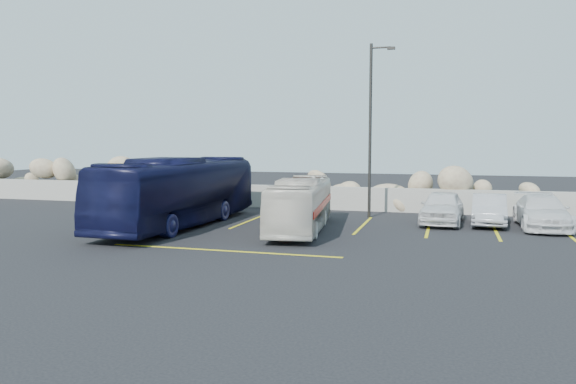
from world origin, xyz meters
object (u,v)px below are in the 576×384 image
(car_a, at_px, (442,207))
(car_c, at_px, (542,212))
(tour_coach, at_px, (180,192))
(lamppost, at_px, (371,125))
(vintage_bus, at_px, (301,204))
(car_b, at_px, (489,210))

(car_a, bearing_deg, car_c, 1.27)
(tour_coach, bearing_deg, lamppost, 34.67)
(vintage_bus, distance_m, tour_coach, 5.21)
(lamppost, distance_m, car_c, 8.16)
(vintage_bus, distance_m, car_b, 8.24)
(vintage_bus, height_order, car_b, vintage_bus)
(tour_coach, height_order, car_a, tour_coach)
(car_b, relative_size, car_c, 0.85)
(car_b, xyz_separation_m, car_c, (2.02, -0.39, 0.02))
(lamppost, relative_size, car_a, 1.90)
(vintage_bus, height_order, car_c, vintage_bus)
(vintage_bus, bearing_deg, lamppost, 57.11)
(vintage_bus, distance_m, car_a, 6.46)
(car_c, bearing_deg, tour_coach, -167.27)
(car_b, bearing_deg, car_c, -7.91)
(tour_coach, bearing_deg, car_a, 21.20)
(vintage_bus, xyz_separation_m, car_c, (9.39, 3.29, -0.38))
(car_b, bearing_deg, tour_coach, -159.54)
(lamppost, xyz_separation_m, vintage_bus, (-2.18, -4.49, -3.25))
(lamppost, distance_m, car_a, 4.94)
(vintage_bus, relative_size, car_c, 1.63)
(car_b, height_order, car_c, car_c)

